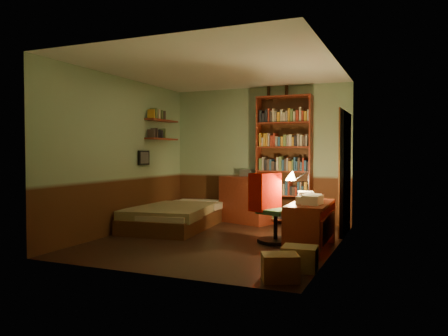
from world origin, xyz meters
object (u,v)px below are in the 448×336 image
at_px(mini_stereo, 247,173).
at_px(desk_lamp, 308,176).
at_px(desk, 310,226).
at_px(office_chair, 276,205).
at_px(cardboard_box_a, 280,267).
at_px(dresser, 247,200).
at_px(bed, 177,208).
at_px(bookshelf, 284,161).
at_px(cardboard_box_b, 300,258).

relative_size(mini_stereo, desk_lamp, 0.36).
height_order(desk, desk_lamp, desk_lamp).
xyz_separation_m(office_chair, cardboard_box_a, (0.58, -1.84, -0.42)).
bearing_deg(dresser, office_chair, -36.54).
bearing_deg(bed, bookshelf, 23.90).
distance_m(desk, desk_lamp, 0.91).
xyz_separation_m(mini_stereo, office_chair, (1.08, -1.72, -0.39)).
height_order(desk_lamp, cardboard_box_b, desk_lamp).
distance_m(mini_stereo, bookshelf, 0.79).
xyz_separation_m(office_chair, cardboard_box_b, (0.68, -1.36, -0.43)).
bearing_deg(dresser, cardboard_box_a, -44.34).
height_order(dresser, mini_stereo, mini_stereo).
bearing_deg(mini_stereo, desk_lamp, -38.50).
bearing_deg(office_chair, bed, -177.04).
bearing_deg(dresser, mini_stereo, 127.29).
bearing_deg(desk, desk_lamp, 103.10).
height_order(mini_stereo, cardboard_box_b, mini_stereo).
xyz_separation_m(bed, desk, (2.63, -0.95, -0.01)).
distance_m(desk, cardboard_box_b, 1.11).
relative_size(bed, desk, 1.86).
relative_size(bed, cardboard_box_a, 6.09).
distance_m(office_chair, cardboard_box_a, 1.97).
xyz_separation_m(mini_stereo, desk_lamp, (1.49, -1.38, 0.03)).
bearing_deg(desk, cardboard_box_a, -91.35).
xyz_separation_m(mini_stereo, desk, (1.65, -1.99, -0.62)).
height_order(bed, desk, bed).
relative_size(bed, mini_stereo, 9.48).
bearing_deg(bookshelf, desk_lamp, -62.34).
bearing_deg(desk_lamp, cardboard_box_b, -85.84).
distance_m(bed, mini_stereo, 1.55).
bearing_deg(office_chair, desk_lamp, 60.64).
bearing_deg(bed, office_chair, -24.35).
distance_m(bed, cardboard_box_b, 3.42).
bearing_deg(cardboard_box_a, office_chair, 107.67).
xyz_separation_m(bed, mini_stereo, (0.98, 1.03, 0.61)).
bearing_deg(bed, desk, -25.91).
xyz_separation_m(cardboard_box_a, cardboard_box_b, (0.10, 0.48, -0.00)).
xyz_separation_m(bed, cardboard_box_b, (2.74, -2.04, -0.20)).
bearing_deg(mini_stereo, desk, -46.05).
distance_m(bed, dresser, 1.37).
bearing_deg(cardboard_box_b, desk, 95.55).
bearing_deg(bookshelf, mini_stereo, 175.62).
xyz_separation_m(mini_stereo, bookshelf, (0.75, -0.04, 0.24)).
relative_size(dresser, cardboard_box_a, 2.67).
height_order(bed, cardboard_box_b, bed).
height_order(dresser, desk_lamp, desk_lamp).
relative_size(dresser, mini_stereo, 4.16).
relative_size(desk, office_chair, 1.08).
distance_m(desk_lamp, cardboard_box_b, 1.91).
bearing_deg(cardboard_box_b, bookshelf, 108.37).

